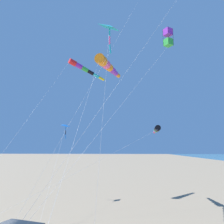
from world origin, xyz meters
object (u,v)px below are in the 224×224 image
object	(u,v)px
kite_windsock_rainbow_low_near	(156,130)
kite_box_long_streamer_left	(168,38)
kite_windsock_small_distant	(107,66)
kite_delta_striped_overhead	(110,28)
kite_delta_purple_drifting	(66,126)
kite_windsock_checkered_midright	(83,68)

from	to	relation	value
kite_windsock_rainbow_low_near	kite_box_long_streamer_left	world-z (taller)	kite_box_long_streamer_left
kite_windsock_small_distant	kite_delta_striped_overhead	bearing A→B (deg)	-80.20
kite_delta_purple_drifting	kite_windsock_checkered_midright	world-z (taller)	kite_windsock_checkered_midright
kite_delta_purple_drifting	kite_windsock_checkered_midright	xyz separation A→B (m)	(0.81, 3.11, 7.36)
kite_windsock_small_distant	kite_windsock_rainbow_low_near	size ratio (longest dim) A/B	1.32
kite_windsock_rainbow_low_near	kite_delta_striped_overhead	size ratio (longest dim) A/B	0.99
kite_delta_purple_drifting	kite_box_long_streamer_left	bearing A→B (deg)	-25.98
kite_box_long_streamer_left	kite_windsock_checkered_midright	bearing A→B (deg)	138.86
kite_box_long_streamer_left	kite_windsock_checkered_midright	world-z (taller)	kite_windsock_checkered_midright
kite_delta_striped_overhead	kite_windsock_rainbow_low_near	bearing A→B (deg)	69.07
kite_windsock_rainbow_low_near	kite_box_long_streamer_left	xyz separation A→B (m)	(0.79, -4.74, 7.01)
kite_windsock_small_distant	kite_delta_purple_drifting	bearing A→B (deg)	141.32
kite_box_long_streamer_left	kite_windsock_checkered_midright	distance (m)	12.07
kite_delta_striped_overhead	kite_box_long_streamer_left	world-z (taller)	kite_box_long_streamer_left
kite_windsock_small_distant	kite_delta_striped_overhead	world-z (taller)	kite_delta_striped_overhead
kite_windsock_checkered_midright	kite_box_long_streamer_left	bearing A→B (deg)	-41.14
kite_windsock_rainbow_low_near	kite_delta_striped_overhead	bearing A→B (deg)	-110.93
kite_windsock_rainbow_low_near	kite_windsock_checkered_midright	bearing A→B (deg)	159.02
kite_windsock_small_distant	kite_delta_purple_drifting	xyz separation A→B (m)	(-4.79, 3.84, -4.78)
kite_windsock_small_distant	kite_delta_purple_drifting	distance (m)	7.78
kite_windsock_rainbow_low_near	kite_box_long_streamer_left	distance (m)	8.50
kite_windsock_rainbow_low_near	kite_delta_purple_drifting	size ratio (longest dim) A/B	1.04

